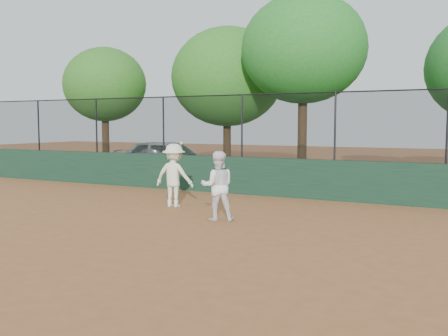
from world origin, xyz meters
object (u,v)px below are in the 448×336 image
at_px(player_second, 218,186).
at_px(parked_car, 168,159).
at_px(tree_0, 105,85).
at_px(tree_1, 227,77).
at_px(player_main, 174,175).
at_px(tree_2, 303,49).

bearing_deg(player_second, parked_car, -79.39).
bearing_deg(tree_0, tree_1, 11.39).
distance_m(tree_0, tree_1, 6.22).
relative_size(player_second, player_main, 0.91).
xyz_separation_m(player_second, tree_2, (-0.82, 8.75, 4.34)).
distance_m(player_second, tree_0, 14.64).
relative_size(player_second, tree_1, 0.25).
distance_m(parked_car, tree_1, 5.02).
relative_size(tree_0, tree_1, 0.90).
xyz_separation_m(player_second, tree_1, (-4.92, 10.27, 3.56)).
bearing_deg(player_second, tree_0, -69.46).
bearing_deg(tree_1, player_second, -64.39).
relative_size(parked_car, player_second, 2.94).
xyz_separation_m(player_main, tree_2, (1.13, 7.58, 4.30)).
distance_m(player_second, tree_2, 9.80).
bearing_deg(parked_car, tree_0, 66.56).
distance_m(parked_car, tree_2, 6.94).
relative_size(parked_car, tree_2, 0.66).
bearing_deg(tree_2, tree_0, 178.35).
height_order(player_second, tree_2, tree_2).
xyz_separation_m(parked_car, tree_0, (-5.11, 2.18, 3.34)).
bearing_deg(parked_car, tree_2, -70.07).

